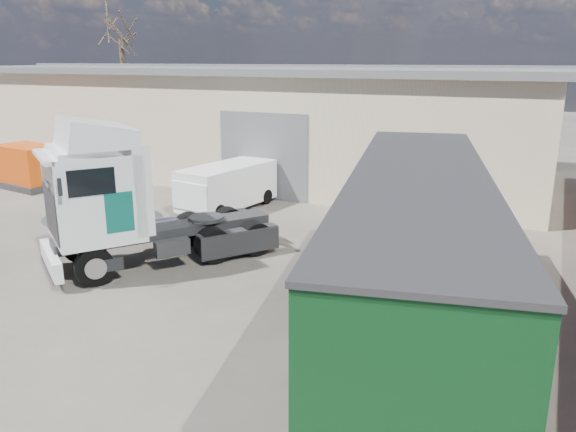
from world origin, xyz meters
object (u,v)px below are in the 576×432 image
at_px(bare_tree, 120,24).
at_px(box_trailer, 415,246).
at_px(panel_van, 225,187).
at_px(tractor_unit, 125,205).
at_px(orange_skip, 29,169).

relative_size(bare_tree, box_trailer, 0.83).
xyz_separation_m(bare_tree, panel_van, (15.51, -12.30, -7.02)).
bearing_deg(panel_van, box_trailer, -32.16).
bearing_deg(tractor_unit, orange_skip, -174.10).
xyz_separation_m(bare_tree, orange_skip, (5.35, -12.78, -7.08)).
xyz_separation_m(tractor_unit, box_trailer, (8.44, -1.49, 0.49)).
bearing_deg(panel_van, tractor_unit, -74.55).
relative_size(tractor_unit, orange_skip, 1.94).
distance_m(bare_tree, orange_skip, 15.55).
bearing_deg(orange_skip, panel_van, 10.99).
bearing_deg(box_trailer, orange_skip, 146.27).
distance_m(bare_tree, tractor_unit, 25.57).
bearing_deg(panel_van, orange_skip, -168.90).
distance_m(bare_tree, panel_van, 21.01).
height_order(tractor_unit, panel_van, tractor_unit).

